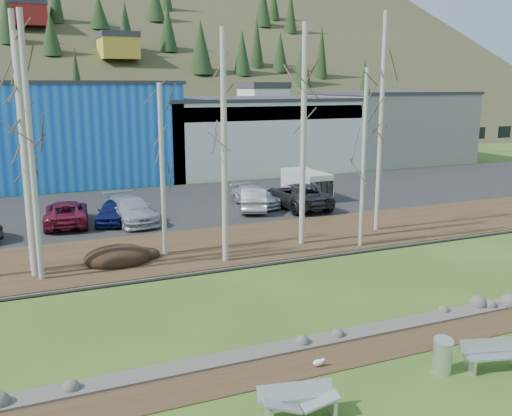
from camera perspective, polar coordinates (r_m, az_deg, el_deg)
name	(u,v)px	position (r m, az deg, el deg)	size (l,w,h in m)	color
ground	(390,386)	(16.63, 13.23, -16.92)	(200.00, 200.00, 0.00)	#334F1B
dirt_strip	(348,353)	(18.14, 9.19, -14.08)	(80.00, 1.80, 0.03)	#382616
near_bank_rocks	(331,340)	(18.91, 7.53, -12.94)	(80.00, 0.80, 0.50)	#47423D
river	(277,297)	(22.23, 2.07, -8.88)	(80.00, 8.00, 0.90)	black
far_bank_rocks	(238,266)	(25.78, -1.85, -5.86)	(80.00, 0.80, 0.46)	#47423D
far_bank	(214,247)	(28.63, -4.20, -3.87)	(80.00, 7.00, 0.15)	#382616
parking_lot	(162,206)	(38.42, -9.35, 0.17)	(80.00, 14.00, 0.14)	black
building_blue	(48,132)	(50.75, -20.08, 7.17)	(20.40, 12.24, 8.30)	blue
building_white	(248,134)	(54.85, -0.79, 7.45)	(18.36, 12.24, 6.80)	silver
building_grey	(387,126)	(62.72, 12.97, 7.98)	(14.28, 12.24, 7.30)	gray
hillside	(63,21)	(96.40, -18.74, 17.30)	(160.00, 72.00, 35.00)	#2F2C1B
bench_intact	(493,355)	(18.16, 22.62, -13.39)	(1.86, 0.96, 0.89)	silver
bench_damaged	(299,401)	(14.76, 4.33, -18.72)	(1.99, 0.97, 0.85)	silver
litter_bin	(442,357)	(17.49, 18.15, -13.98)	(0.54, 0.54, 0.93)	silver
seagull	(319,362)	(17.16, 6.29, -15.08)	(0.38, 0.20, 0.28)	gold
dirt_mound	(118,256)	(26.48, -13.68, -4.71)	(3.00, 2.11, 0.59)	black
birch_1	(23,145)	(25.58, -22.31, 5.81)	(0.23, 0.23, 10.79)	beige
birch_2	(26,158)	(24.87, -22.04, 4.63)	(0.30, 0.30, 9.90)	beige
birch_3	(31,150)	(24.25, -21.57, 5.43)	(0.23, 0.23, 10.68)	beige
birch_4	(224,149)	(25.11, -3.20, 5.96)	(0.26, 0.26, 10.23)	beige
birch_5	(162,170)	(26.69, -9.35, 3.72)	(0.22, 0.22, 7.95)	beige
birch_6	(364,159)	(28.11, 10.71, 4.80)	(0.19, 0.19, 8.64)	beige
birch_7	(303,137)	(28.03, 4.76, 7.12)	(0.27, 0.27, 10.74)	beige
birch_8	(381,124)	(31.44, 12.38, 8.19)	(0.24, 0.24, 11.57)	beige
car_2	(66,213)	(34.24, -18.44, -0.47)	(2.33, 5.05, 1.40)	maroon
car_3	(130,209)	(33.89, -12.46, -0.13)	(2.15, 5.29, 1.54)	#AEAEB6
car_4	(114,211)	(34.00, -14.05, -0.34)	(1.59, 3.95, 1.35)	#0F1751
car_5	(253,199)	(36.27, -0.31, 0.90)	(1.54, 4.43, 1.46)	#ACACAE
car_6	(298,196)	(37.14, 4.20, 1.25)	(2.66, 5.77, 1.60)	#29292C
car_7	(255,196)	(37.59, -0.08, 1.17)	(1.80, 4.42, 1.28)	silver
van_white	(308,185)	(40.01, 5.18, 2.28)	(1.86, 4.43, 1.93)	white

